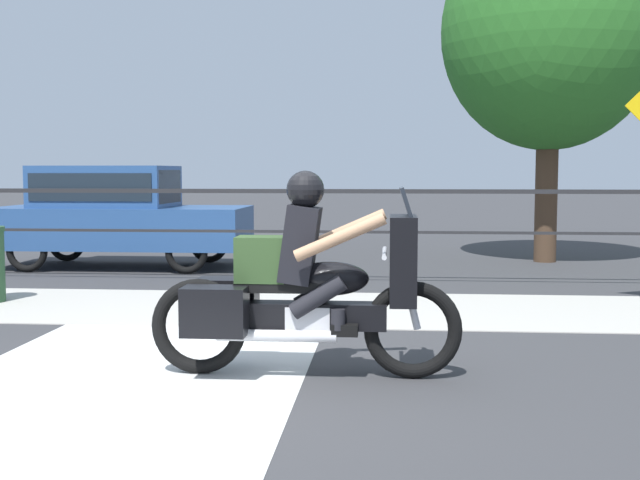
{
  "coord_description": "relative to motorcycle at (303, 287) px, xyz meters",
  "views": [
    {
      "loc": [
        1.15,
        -5.71,
        1.58
      ],
      "look_at": [
        0.51,
        1.87,
        0.93
      ],
      "focal_mm": 45.0,
      "sensor_mm": 36.0,
      "label": 1
    }
  ],
  "objects": [
    {
      "name": "fence_railing",
      "position": [
        -0.51,
        5.15,
        0.35
      ],
      "size": [
        36.0,
        0.05,
        1.34
      ],
      "color": "#232326",
      "rests_on": "ground"
    },
    {
      "name": "parked_car",
      "position": [
        -3.83,
        6.8,
        0.25
      ],
      "size": [
        4.12,
        1.7,
        1.67
      ],
      "rotation": [
        0.0,
        0.0,
        -0.04
      ],
      "color": "#284C84",
      "rests_on": "ground"
    },
    {
      "name": "crosswalk_band",
      "position": [
        -1.32,
        -0.55,
        -0.69
      ],
      "size": [
        2.68,
        6.0,
        0.01
      ],
      "primitive_type": "cube",
      "color": "silver",
      "rests_on": "ground"
    },
    {
      "name": "sidewalk_band",
      "position": [
        -0.51,
        3.05,
        -0.69
      ],
      "size": [
        44.0,
        2.4,
        0.01
      ],
      "primitive_type": "cube",
      "color": "#B7B2A8",
      "rests_on": "ground"
    },
    {
      "name": "tree_behind_sign",
      "position": [
        3.4,
        8.23,
        3.28
      ],
      "size": [
        3.72,
        3.72,
        6.04
      ],
      "color": "#473323",
      "rests_on": "ground"
    },
    {
      "name": "motorcycle",
      "position": [
        0.0,
        0.0,
        0.0
      ],
      "size": [
        2.41,
        0.76,
        1.59
      ],
      "rotation": [
        0.0,
        0.0,
        -0.03
      ],
      "color": "black",
      "rests_on": "ground"
    },
    {
      "name": "ground_plane",
      "position": [
        -0.51,
        -0.35,
        -0.69
      ],
      "size": [
        120.0,
        120.0,
        0.0
      ],
      "primitive_type": "plane",
      "color": "#38383A"
    }
  ]
}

